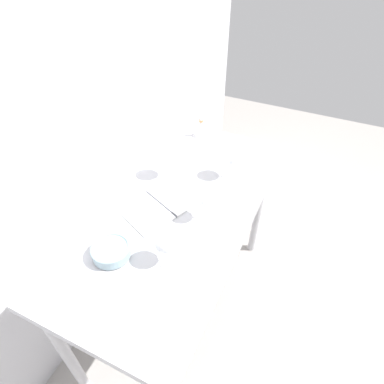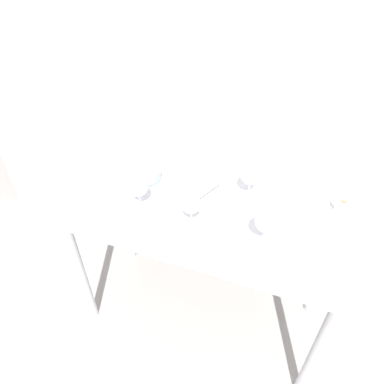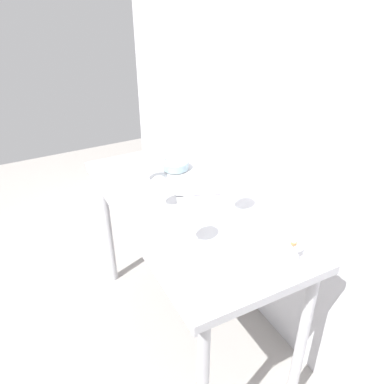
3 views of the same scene
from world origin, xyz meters
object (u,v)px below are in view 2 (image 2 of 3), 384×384
open_notebook (205,196)px  wine_glass_near_left (138,188)px  tasting_bowl (147,174)px  wine_glass_far_right (251,176)px  decanter_funnel (341,209)px  wine_glass_near_right (266,222)px  tasting_sheet_upper (297,228)px  wine_glass_near_center (191,205)px

open_notebook → wine_glass_near_left: bearing=-123.3°
open_notebook → tasting_bowl: size_ratio=2.67×
wine_glass_near_left → wine_glass_far_right: bearing=28.9°
open_notebook → decanter_funnel: (0.63, 0.08, 0.05)m
wine_glass_near_left → tasting_bowl: 0.24m
tasting_bowl → decanter_funnel: decanter_funnel is taller
wine_glass_far_right → decanter_funnel: 0.43m
wine_glass_far_right → open_notebook: size_ratio=0.43×
wine_glass_near_right → tasting_sheet_upper: (0.13, 0.15, -0.13)m
wine_glass_near_right → decanter_funnel: (0.30, 0.29, -0.08)m
wine_glass_near_center → open_notebook: wine_glass_near_center is taller
tasting_bowl → wine_glass_near_right: bearing=-20.2°
wine_glass_far_right → wine_glass_near_right: (0.13, -0.29, 0.00)m
open_notebook → tasting_sheet_upper: (0.46, -0.07, -0.00)m
wine_glass_near_right → decanter_funnel: bearing=44.1°
wine_glass_near_center → tasting_bowl: 0.43m
wine_glass_far_right → open_notebook: wine_glass_far_right is taller
wine_glass_far_right → tasting_sheet_upper: size_ratio=0.64×
wine_glass_near_center → decanter_funnel: wine_glass_near_center is taller
tasting_sheet_upper → wine_glass_near_right: bearing=-116.8°
open_notebook → decanter_funnel: size_ratio=2.71×
open_notebook → decanter_funnel: decanter_funnel is taller
tasting_bowl → decanter_funnel: bearing=2.5°
open_notebook → tasting_sheet_upper: open_notebook is taller
wine_glass_near_right → open_notebook: bearing=147.3°
open_notebook → tasting_sheet_upper: bearing=14.6°
wine_glass_near_right → decanter_funnel: 0.42m
tasting_bowl → decanter_funnel: size_ratio=1.02×
wine_glass_near_right → tasting_sheet_upper: size_ratio=0.64×
wine_glass_near_left → tasting_sheet_upper: wine_glass_near_left is taller
wine_glass_near_center → open_notebook: bearing=91.7°
wine_glass_near_center → decanter_funnel: (0.62, 0.29, -0.07)m
wine_glass_near_left → tasting_bowl: wine_glass_near_left is taller
wine_glass_far_right → tasting_sheet_upper: 0.32m
wine_glass_near_center → wine_glass_near_left: wine_glass_near_center is taller
wine_glass_near_center → tasting_bowl: wine_glass_near_center is taller
tasting_bowl → decanter_funnel: 0.96m
tasting_bowl → open_notebook: bearing=-5.6°
wine_glass_near_left → decanter_funnel: size_ratio=1.09×
wine_glass_near_left → wine_glass_near_right: 0.60m
tasting_bowl → wine_glass_near_left: bearing=-72.0°
wine_glass_near_center → wine_glass_near_right: size_ratio=0.97×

